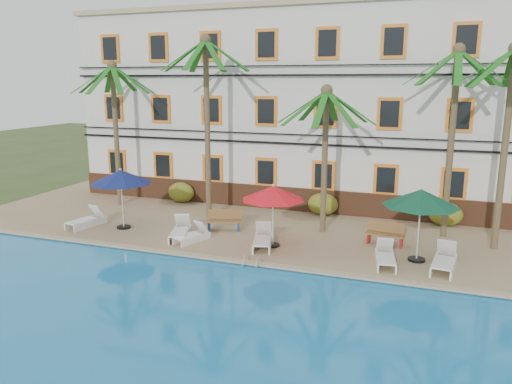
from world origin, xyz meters
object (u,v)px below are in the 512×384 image
at_px(palm_a, 115,114).
at_px(palm_d, 453,116).
at_px(lounger_c, 192,235).
at_px(lounger_e, 385,257).
at_px(palm_c, 325,137).
at_px(bench_right, 386,233).
at_px(umbrella_blue, 121,177).
at_px(lounger_a, 87,220).
at_px(umbrella_green, 421,198).
at_px(umbrella_red, 273,193).
at_px(lounger_f, 444,261).
at_px(palm_b, 207,104).
at_px(bench_left, 224,220).
at_px(palm_e, 508,120).
at_px(pool_ladder, 253,265).
at_px(lounger_d, 263,239).
at_px(lounger_b, 180,231).

bearing_deg(palm_a, palm_d, -0.34).
height_order(lounger_c, lounger_e, lounger_e).
relative_size(palm_a, palm_c, 1.18).
bearing_deg(bench_right, umbrella_blue, -171.80).
bearing_deg(lounger_e, lounger_a, 178.35).
relative_size(umbrella_blue, umbrella_green, 0.98).
relative_size(umbrella_red, umbrella_green, 0.92).
bearing_deg(palm_a, lounger_c, -33.72).
bearing_deg(lounger_f, palm_b, 162.40).
height_order(umbrella_blue, bench_left, umbrella_blue).
height_order(palm_e, pool_ladder, palm_e).
bearing_deg(umbrella_blue, umbrella_red, -1.02).
height_order(bench_left, bench_right, same).
bearing_deg(lounger_d, palm_c, 57.16).
relative_size(palm_c, bench_right, 4.12).
xyz_separation_m(palm_e, umbrella_red, (-8.34, -2.67, -2.89)).
distance_m(lounger_d, pool_ladder, 2.09).
bearing_deg(palm_c, bench_right, -17.57).
height_order(umbrella_blue, lounger_d, umbrella_blue).
relative_size(palm_e, bench_left, 5.02).
relative_size(palm_b, umbrella_green, 3.08).
relative_size(palm_b, lounger_a, 4.30).
bearing_deg(lounger_c, umbrella_blue, 170.21).
relative_size(lounger_b, lounger_e, 1.08).
xyz_separation_m(lounger_b, bench_right, (8.22, 2.04, 0.17)).
bearing_deg(lounger_b, lounger_d, 1.51).
bearing_deg(bench_left, umbrella_green, -8.07).
bearing_deg(lounger_b, lounger_a, 178.78).
xyz_separation_m(umbrella_green, lounger_a, (-14.35, -0.38, -2.08)).
height_order(palm_e, bench_left, palm_e).
height_order(lounger_e, pool_ladder, lounger_e).
xyz_separation_m(umbrella_red, lounger_c, (-3.32, -0.53, -1.92)).
distance_m(lounger_b, lounger_c, 0.72).
relative_size(bench_left, bench_right, 1.02).
bearing_deg(umbrella_blue, lounger_e, -3.40).
distance_m(umbrella_blue, bench_right, 11.59).
relative_size(palm_c, bench_left, 4.04).
height_order(umbrella_blue, umbrella_red, umbrella_blue).
distance_m(umbrella_blue, lounger_c, 4.36).
bearing_deg(umbrella_green, lounger_e, -144.08).
xyz_separation_m(palm_c, lounger_b, (-5.46, -2.92, -3.85)).
bearing_deg(umbrella_red, lounger_c, -171.02).
relative_size(palm_e, bench_right, 5.12).
height_order(umbrella_green, lounger_a, umbrella_green).
relative_size(palm_e, pool_ladder, 10.61).
bearing_deg(pool_ladder, lounger_f, 16.05).
xyz_separation_m(lounger_f, pool_ladder, (-6.49, -1.87, -0.30)).
relative_size(lounger_f, bench_left, 1.31).
xyz_separation_m(palm_c, umbrella_red, (-1.46, -2.63, -1.98)).
xyz_separation_m(palm_b, umbrella_green, (9.72, -2.82, -3.07)).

